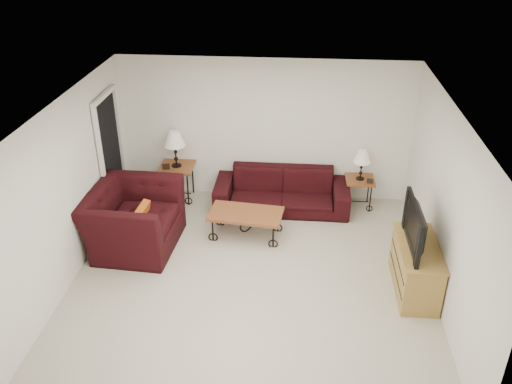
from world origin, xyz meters
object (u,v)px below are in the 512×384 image
backpack (342,203)px  coffee_table (246,224)px  armchair (133,219)px  lamp_left (175,149)px  tv_stand (416,268)px  television (421,226)px  sofa (282,191)px  lamp_right (361,165)px  side_table_left (178,182)px  side_table_right (359,193)px

backpack → coffee_table: bearing=-170.4°
armchair → lamp_left: bearing=-9.1°
tv_stand → backpack: bearing=114.5°
lamp_left → television: bearing=-31.3°
sofa → coffee_table: size_ratio=2.01×
lamp_right → side_table_left: bearing=180.0°
lamp_left → lamp_right: size_ratio=1.21×
television → coffee_table: bearing=-115.4°
side_table_right → lamp_right: (0.00, 0.00, 0.53)m
side_table_right → lamp_left: bearing=180.0°
sofa → lamp_right: size_ratio=4.33×
armchair → television: bearing=-96.6°
coffee_table → television: size_ratio=1.08×
side_table_left → armchair: 1.58m
coffee_table → armchair: (-1.68, -0.41, 0.26)m
side_table_right → coffee_table: 2.17m
lamp_left → tv_stand: bearing=-31.2°
lamp_left → tv_stand: size_ratio=0.54×
tv_stand → backpack: 2.12m
backpack → lamp_left: bearing=155.8°
armchair → lamp_right: bearing=-62.8°
side_table_right → tv_stand: size_ratio=0.45×
lamp_right → sofa: bearing=-172.3°
sofa → backpack: (1.02, -0.17, -0.10)m
side_table_right → armchair: armchair is taller
armchair → tv_stand: bearing=-96.5°
sofa → lamp_left: bearing=174.5°
side_table_right → armchair: size_ratio=0.37×
backpack → lamp_right: bearing=31.3°
lamp_right → coffee_table: size_ratio=0.46×
coffee_table → side_table_right: bearing=31.4°
lamp_left → tv_stand: 4.43m
side_table_left → lamp_right: lamp_right is taller
side_table_right → backpack: 0.47m
side_table_left → tv_stand: bearing=-31.2°
sofa → side_table_left: 1.87m
armchair → backpack: bearing=-66.1°
tv_stand → television: bearing=180.0°
side_table_left → armchair: size_ratio=0.44×
sofa → armchair: (-2.20, -1.36, 0.13)m
sofa → television: 2.89m
side_table_right → lamp_left: 3.26m
lamp_left → television: size_ratio=0.61×
side_table_left → side_table_right: (3.19, 0.00, -0.06)m
sofa → tv_stand: tv_stand is taller
side_table_left → coffee_table: side_table_left is taller
lamp_left → television: 4.38m
lamp_right → television: bearing=-76.3°
side_table_right → armchair: bearing=-156.5°
armchair → television: 4.19m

